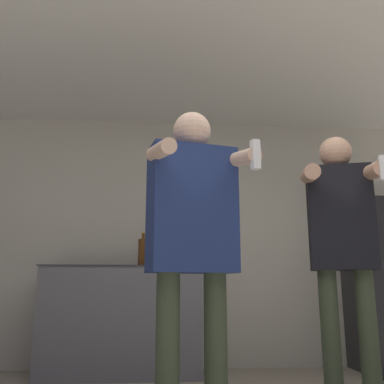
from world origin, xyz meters
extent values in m
cube|color=beige|center=(0.00, 3.00, 1.27)|extent=(7.00, 0.06, 2.55)
cube|color=silver|center=(0.00, 1.49, 2.57)|extent=(7.00, 3.49, 0.05)
cube|color=slate|center=(-0.73, 2.68, 0.48)|extent=(1.44, 0.59, 0.97)
cube|color=#38383A|center=(-0.73, 2.68, 0.97)|extent=(1.47, 0.62, 0.01)
cylinder|color=#563314|center=(-0.55, 2.59, 1.10)|extent=(0.09, 0.09, 0.25)
cylinder|color=#563314|center=(-0.55, 2.59, 1.25)|extent=(0.03, 0.03, 0.06)
sphere|color=#B29933|center=(-0.55, 2.59, 1.28)|extent=(0.03, 0.03, 0.03)
cylinder|color=#563314|center=(-0.31, 2.59, 1.10)|extent=(0.08, 0.08, 0.25)
cylinder|color=#563314|center=(-0.31, 2.59, 1.27)|extent=(0.03, 0.03, 0.09)
sphere|color=black|center=(-0.31, 2.59, 1.31)|extent=(0.04, 0.04, 0.04)
cylinder|color=#194723|center=(-0.42, 2.59, 1.04)|extent=(0.07, 0.07, 0.14)
cylinder|color=#194723|center=(-0.42, 2.59, 1.14)|extent=(0.02, 0.02, 0.06)
sphere|color=silver|center=(-0.42, 2.59, 1.17)|extent=(0.02, 0.02, 0.02)
cylinder|color=black|center=(-0.13, 2.59, 1.08)|extent=(0.09, 0.09, 0.21)
cylinder|color=black|center=(-0.13, 2.59, 1.22)|extent=(0.03, 0.03, 0.07)
sphere|color=maroon|center=(-0.13, 2.59, 1.26)|extent=(0.03, 0.03, 0.03)
cylinder|color=#38422D|center=(-0.34, 0.62, 0.42)|extent=(0.11, 0.11, 0.85)
cylinder|color=#38422D|center=(-0.11, 0.67, 0.42)|extent=(0.11, 0.11, 0.85)
cube|color=navy|center=(-0.23, 0.65, 1.17)|extent=(0.47, 0.30, 0.64)
sphere|color=beige|center=(-0.23, 0.65, 1.58)|extent=(0.20, 0.20, 0.20)
cylinder|color=beige|center=(-0.39, 0.44, 1.41)|extent=(0.15, 0.34, 0.13)
cylinder|color=beige|center=(0.01, 0.54, 1.41)|extent=(0.15, 0.34, 0.13)
cube|color=white|center=(0.05, 0.39, 1.38)|extent=(0.04, 0.04, 0.14)
cylinder|color=#38422D|center=(0.66, 1.19, 0.44)|extent=(0.11, 0.11, 0.88)
cylinder|color=#38422D|center=(0.86, 1.13, 0.44)|extent=(0.11, 0.11, 0.88)
cube|color=black|center=(0.76, 1.16, 1.21)|extent=(0.43, 0.30, 0.66)
sphere|color=tan|center=(0.76, 1.16, 1.65)|extent=(0.21, 0.21, 0.21)
cylinder|color=tan|center=(0.53, 1.02, 1.46)|extent=(0.20, 0.42, 0.16)
cylinder|color=tan|center=(0.89, 0.92, 1.46)|extent=(0.20, 0.42, 0.16)
cube|color=white|center=(0.84, 0.73, 1.43)|extent=(0.04, 0.04, 0.14)
camera|label=1|loc=(-0.38, -1.47, 0.78)|focal=40.00mm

